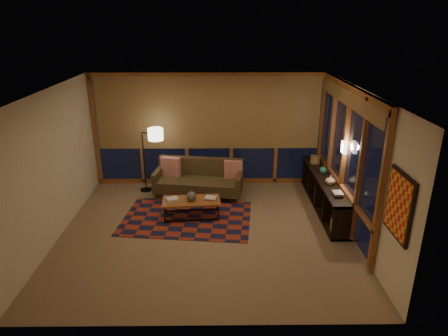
{
  "coord_description": "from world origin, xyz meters",
  "views": [
    {
      "loc": [
        0.27,
        -6.74,
        3.86
      ],
      "look_at": [
        0.34,
        0.21,
        1.23
      ],
      "focal_mm": 32.0,
      "sensor_mm": 36.0,
      "label": 1
    }
  ],
  "objects_px": {
    "coffee_table": "(192,209)",
    "floor_lamp": "(144,159)",
    "sofa": "(198,179)",
    "bookshelf": "(324,193)"
  },
  "relations": [
    {
      "from": "coffee_table",
      "to": "floor_lamp",
      "type": "height_order",
      "value": "floor_lamp"
    },
    {
      "from": "sofa",
      "to": "floor_lamp",
      "type": "distance_m",
      "value": 1.36
    },
    {
      "from": "sofa",
      "to": "coffee_table",
      "type": "distance_m",
      "value": 1.1
    },
    {
      "from": "bookshelf",
      "to": "coffee_table",
      "type": "bearing_deg",
      "value": -171.94
    },
    {
      "from": "sofa",
      "to": "bookshelf",
      "type": "xyz_separation_m",
      "value": [
        2.72,
        -0.68,
        -0.06
      ]
    },
    {
      "from": "coffee_table",
      "to": "bookshelf",
      "type": "bearing_deg",
      "value": 3.43
    },
    {
      "from": "floor_lamp",
      "to": "bookshelf",
      "type": "distance_m",
      "value": 4.13
    },
    {
      "from": "sofa",
      "to": "bookshelf",
      "type": "relative_size",
      "value": 0.71
    },
    {
      "from": "sofa",
      "to": "coffee_table",
      "type": "bearing_deg",
      "value": -86.3
    },
    {
      "from": "sofa",
      "to": "bookshelf",
      "type": "distance_m",
      "value": 2.8
    }
  ]
}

